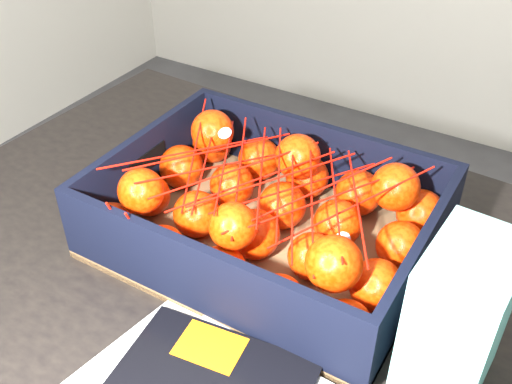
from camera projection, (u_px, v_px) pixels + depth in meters
The scene contains 5 objects.
table at pixel (284, 337), 0.84m from camera, with size 1.24×0.86×0.75m.
produce_crate at pixel (267, 224), 0.83m from camera, with size 0.44×0.33×0.12m.
clementine_heap at pixel (271, 211), 0.82m from camera, with size 0.43×0.31×0.12m.
mesh_net at pixel (262, 180), 0.78m from camera, with size 0.37×0.29×0.09m.
retail_carton at pixel (457, 321), 0.62m from camera, with size 0.08×0.12×0.19m, color silver.
Camera 1 is at (0.24, -0.54, 1.32)m, focal length 42.08 mm.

